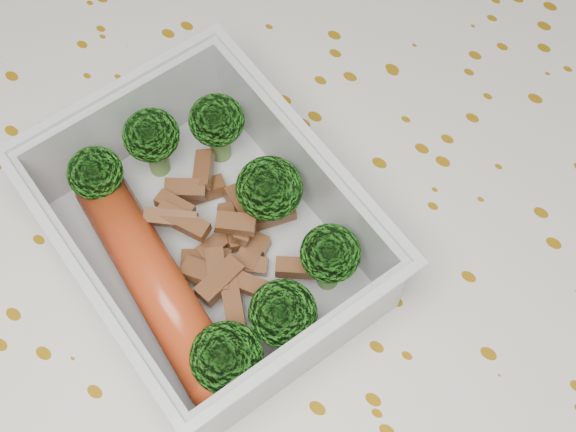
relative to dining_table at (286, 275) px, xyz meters
The scene contains 6 objects.
dining_table is the anchor object (origin of this frame).
tablecloth 0.05m from the dining_table, ahead, with size 1.46×0.96×0.19m.
lunch_container 0.12m from the dining_table, 115.16° to the right, with size 0.22×0.20×0.06m.
broccoli_florets 0.13m from the dining_table, 105.57° to the right, with size 0.16×0.14×0.05m.
meat_pile 0.11m from the dining_table, 113.94° to the right, with size 0.11×0.09×0.03m.
sausage 0.14m from the dining_table, 109.53° to the right, with size 0.15×0.08×0.03m.
Camera 1 is at (0.12, -0.17, 1.18)m, focal length 50.00 mm.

